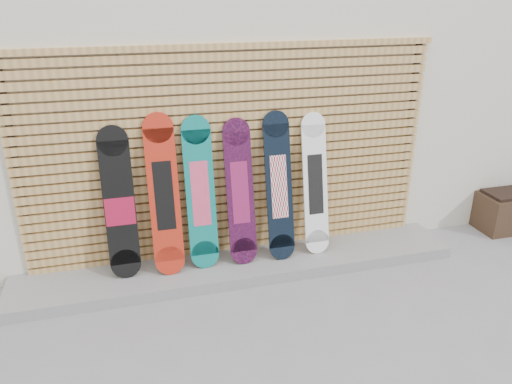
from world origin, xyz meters
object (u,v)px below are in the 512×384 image
snowboard_0 (119,205)px  snowboard_2 (200,194)px  snowboard_4 (279,187)px  snowboard_1 (164,196)px  snowboard_5 (315,184)px  snowboard_3 (240,193)px

snowboard_0 → snowboard_2: 0.78m
snowboard_0 → snowboard_2: bearing=-0.5°
snowboard_0 → snowboard_4: snowboard_4 is taller
snowboard_1 → snowboard_4: size_ratio=1.04×
snowboard_5 → snowboard_3: bearing=-179.7°
snowboard_0 → snowboard_1: 0.43m
snowboard_0 → snowboard_5: (2.00, -0.02, 0.01)m
snowboard_2 → snowboard_4: size_ratio=1.00×
snowboard_0 → snowboard_5: 2.00m
snowboard_3 → snowboard_5: snowboard_5 is taller
snowboard_1 → snowboard_3: (0.76, 0.00, -0.05)m
snowboard_1 → snowboard_5: bearing=0.3°
snowboard_0 → snowboard_3: 1.18m
snowboard_0 → snowboard_1: (0.43, -0.03, 0.06)m
snowboard_0 → snowboard_4: size_ratio=0.97×
snowboard_0 → snowboard_2: (0.78, -0.01, 0.03)m
snowboard_1 → snowboard_2: bearing=3.0°
snowboard_5 → snowboard_4: bearing=-178.2°
snowboard_3 → snowboard_4: size_ratio=0.97×
snowboard_2 → snowboard_4: snowboard_2 is taller
snowboard_4 → snowboard_3: bearing=178.8°
snowboard_2 → snowboard_4: (0.81, -0.02, -0.00)m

